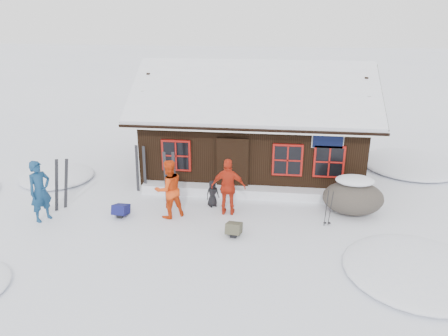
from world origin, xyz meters
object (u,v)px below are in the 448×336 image
Objects in this scene: skier_orange_left at (169,189)px; skier_orange_right at (228,187)px; ski_poles at (328,209)px; skier_teal at (40,191)px; backpack_blue at (121,212)px; skier_crouched at (213,194)px; ski_pair_left at (61,185)px; backpack_olive at (234,230)px; boulder at (353,197)px.

skier_orange_left reaches higher than skier_orange_right.
ski_poles is at bearing 171.96° from skier_orange_right.
ski_poles is (8.81, 0.70, -0.42)m from skier_teal.
skier_orange_left is 3.36× the size of backpack_blue.
skier_orange_right is at bearing 12.13° from backpack_blue.
skier_crouched is 4.95m from ski_pair_left.
ski_pair_left reaches higher than backpack_olive.
skier_orange_right reaches higher than backpack_olive.
skier_teal is at bearing -140.56° from ski_pair_left.
ski_pair_left reaches higher than ski_poles.
backpack_olive is (6.03, -0.25, -0.83)m from skier_teal.
boulder reaches higher than skier_crouched.
skier_orange_left is at bearing -173.67° from skier_crouched.
skier_crouched is 3.80m from ski_poles.
boulder is (4.56, 0.04, 0.12)m from skier_crouched.
skier_orange_right is at bearing -31.38° from ski_pair_left.
backpack_olive is (2.15, -0.95, -0.80)m from skier_orange_left.
skier_teal reaches higher than ski_poles.
skier_crouched is 3.02m from backpack_blue.
skier_orange_left is 5.89m from boulder.
skier_crouched is (1.24, 0.93, -0.50)m from skier_orange_left.
skier_teal is 9.83m from boulder.
skier_orange_right is (1.83, 0.42, -0.02)m from skier_orange_left.
ski_pair_left is 3.14× the size of backpack_blue.
skier_teal is at bearing -176.03° from backpack_olive.
skier_teal is 1.05× the size of skier_orange_right.
skier_teal is 1.64× the size of ski_poles.
skier_orange_right reaches higher than ski_poles.
ski_pair_left is (0.25, 0.85, -0.14)m from skier_teal.
skier_orange_left is 1.76m from backpack_blue.
backpack_olive is (0.32, -1.37, -0.78)m from skier_orange_right.
boulder is at bearing -29.25° from ski_pair_left.
ski_pair_left is at bearing 173.99° from backpack_blue.
backpack_blue is at bearing 170.69° from skier_crouched.
backpack_blue is at bearing -47.28° from skier_teal.
skier_orange_left reaches higher than backpack_olive.
ski_pair_left is at bearing -39.77° from skier_orange_left.
backpack_blue is (2.32, 0.54, -0.83)m from skier_teal.
skier_orange_right is 1.05× the size of ski_pair_left.
backpack_olive is at bearing -161.04° from ski_poles.
boulder is at bearing 11.16° from backpack_blue.
skier_teal is 3.48× the size of backpack_olive.
skier_crouched is 0.51× the size of ski_pair_left.
boulder is 4.15m from backpack_olive.
skier_orange_left is at bearing -170.54° from boulder.
skier_orange_right reaches higher than boulder.
skier_orange_right is 3.30× the size of backpack_blue.
skier_teal reaches higher than skier_orange_right.
ski_pair_left is 5.92m from backpack_olive.
boulder is 1.62× the size of ski_poles.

